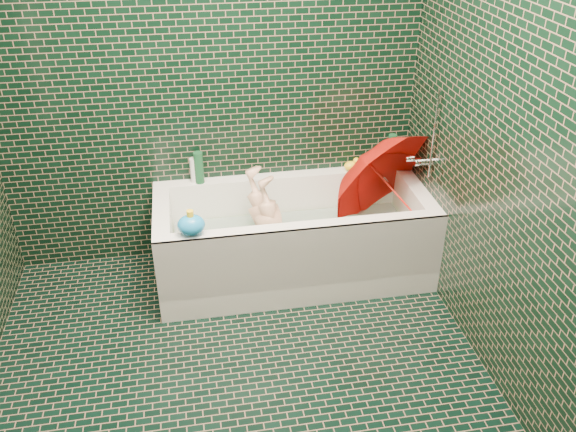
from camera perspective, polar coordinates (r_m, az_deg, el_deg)
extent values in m
plane|color=black|center=(3.22, -4.28, -16.58)|extent=(2.80, 2.80, 0.00)
plane|color=black|center=(3.76, -7.49, 13.22)|extent=(2.80, 0.00, 2.80)
plane|color=black|center=(2.85, 21.71, 5.53)|extent=(0.00, 2.80, 2.80)
cube|color=white|center=(3.99, 0.46, -4.32)|extent=(1.70, 0.75, 0.15)
cube|color=white|center=(4.11, -0.35, 1.38)|extent=(1.70, 0.10, 0.40)
cube|color=white|center=(3.57, 1.44, -3.63)|extent=(1.70, 0.10, 0.40)
cube|color=white|center=(4.04, 11.71, 0.12)|extent=(0.10, 0.55, 0.40)
cube|color=white|center=(3.79, -11.50, -2.04)|extent=(0.10, 0.55, 0.40)
cube|color=white|center=(3.58, 1.55, -4.98)|extent=(1.70, 0.02, 0.55)
cube|color=green|center=(3.94, 0.47, -3.35)|extent=(1.35, 0.47, 0.01)
cube|color=silver|center=(3.86, 0.48, -1.58)|extent=(1.48, 0.53, 0.00)
cylinder|color=silver|center=(3.88, 12.70, 5.01)|extent=(0.14, 0.05, 0.05)
cylinder|color=silver|center=(3.90, 11.29, 5.32)|extent=(0.05, 0.04, 0.04)
cylinder|color=silver|center=(3.70, 13.50, 7.40)|extent=(0.01, 0.01, 0.55)
imported|color=tan|center=(3.83, -1.31, -1.66)|extent=(0.96, 0.55, 0.40)
imported|color=red|center=(3.82, 9.85, 2.32)|extent=(1.06, 1.11, 1.11)
imported|color=white|center=(4.17, 9.16, 4.51)|extent=(0.12, 0.12, 0.28)
imported|color=#4A1F74|center=(4.18, 10.61, 4.47)|extent=(0.11, 0.11, 0.21)
imported|color=#144828|center=(4.19, 9.48, 4.65)|extent=(0.16, 0.16, 0.17)
cylinder|color=#144828|center=(4.12, 9.66, 5.96)|extent=(0.07, 0.07, 0.24)
cylinder|color=silver|center=(4.15, 9.47, 5.58)|extent=(0.06, 0.06, 0.16)
cylinder|color=#144828|center=(3.91, -8.34, 4.50)|extent=(0.08, 0.08, 0.21)
cylinder|color=white|center=(3.94, -8.76, 4.26)|extent=(0.06, 0.06, 0.16)
ellipsoid|color=yellow|center=(4.08, 5.89, 4.68)|extent=(0.11, 0.10, 0.06)
sphere|color=yellow|center=(4.06, 6.42, 5.16)|extent=(0.04, 0.04, 0.04)
cone|color=orange|center=(4.06, 6.75, 5.10)|extent=(0.02, 0.02, 0.02)
ellipsoid|color=#1887DB|center=(3.38, -9.05, -0.84)|extent=(0.18, 0.17, 0.12)
cylinder|color=yellow|center=(3.35, -9.15, 0.18)|extent=(0.04, 0.04, 0.04)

